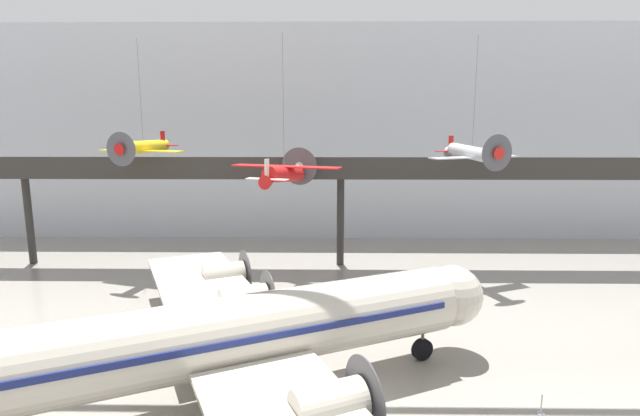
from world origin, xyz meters
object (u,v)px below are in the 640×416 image
(suspended_plane_silver_racer, at_px, (472,153))
(suspended_plane_red_highwing, at_px, (284,174))
(suspended_plane_yellow_lowwing, at_px, (144,147))
(stanchion_barrier, at_px, (541,408))
(airliner_silver_main, at_px, (223,337))

(suspended_plane_silver_racer, bearing_deg, suspended_plane_red_highwing, -104.07)
(suspended_plane_silver_racer, distance_m, suspended_plane_yellow_lowwing, 28.59)
(suspended_plane_silver_racer, bearing_deg, suspended_plane_yellow_lowwing, -114.62)
(suspended_plane_red_highwing, relative_size, stanchion_barrier, 11.51)
(suspended_plane_yellow_lowwing, bearing_deg, suspended_plane_red_highwing, 91.27)
(airliner_silver_main, height_order, suspended_plane_yellow_lowwing, suspended_plane_yellow_lowwing)
(suspended_plane_silver_racer, relative_size, suspended_plane_red_highwing, 0.87)
(suspended_plane_red_highwing, height_order, suspended_plane_yellow_lowwing, suspended_plane_yellow_lowwing)
(suspended_plane_silver_racer, xyz_separation_m, suspended_plane_yellow_lowwing, (-28.56, 1.21, 0.42))
(suspended_plane_red_highwing, distance_m, suspended_plane_yellow_lowwing, 13.31)
(suspended_plane_red_highwing, xyz_separation_m, suspended_plane_yellow_lowwing, (-12.70, 3.47, 1.94))
(airliner_silver_main, relative_size, stanchion_barrier, 32.36)
(stanchion_barrier, bearing_deg, suspended_plane_red_highwing, 127.05)
(suspended_plane_red_highwing, xyz_separation_m, stanchion_barrier, (13.89, -18.40, -9.32))
(suspended_plane_yellow_lowwing, bearing_deg, suspended_plane_silver_racer, 104.14)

